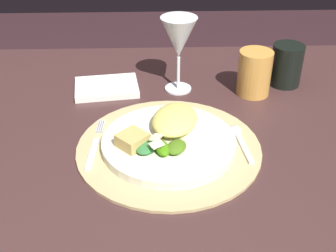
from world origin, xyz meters
The scene contains 12 objects.
dining_table centered at (0.00, 0.00, 0.58)m, with size 1.42×0.81×0.75m.
placemat centered at (0.05, -0.09, 0.76)m, with size 0.35×0.35×0.01m, color tan.
dinner_plate centered at (0.05, -0.09, 0.77)m, with size 0.26×0.26×0.02m, color silver.
pasta_serving centered at (0.06, -0.05, 0.79)m, with size 0.12×0.09×0.03m, color #DDCE64.
salad_greens centered at (0.04, -0.13, 0.78)m, with size 0.11×0.07×0.03m.
bread_piece centered at (-0.02, -0.11, 0.79)m, with size 0.05×0.05×0.03m, color tan.
fork centered at (-0.09, -0.09, 0.76)m, with size 0.02×0.17×0.00m.
spoon centered at (0.19, -0.07, 0.76)m, with size 0.03×0.13×0.01m.
napkin centered at (-0.09, 0.15, 0.76)m, with size 0.15×0.11×0.01m, color white.
wine_glass centered at (0.08, 0.15, 0.88)m, with size 0.08×0.08×0.18m.
amber_tumbler centered at (0.25, 0.13, 0.81)m, with size 0.08×0.08×0.10m, color gold.
dark_tumbler centered at (0.34, 0.17, 0.80)m, with size 0.07×0.07×0.10m, color black.
Camera 1 is at (0.03, -0.77, 1.25)m, focal length 46.67 mm.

